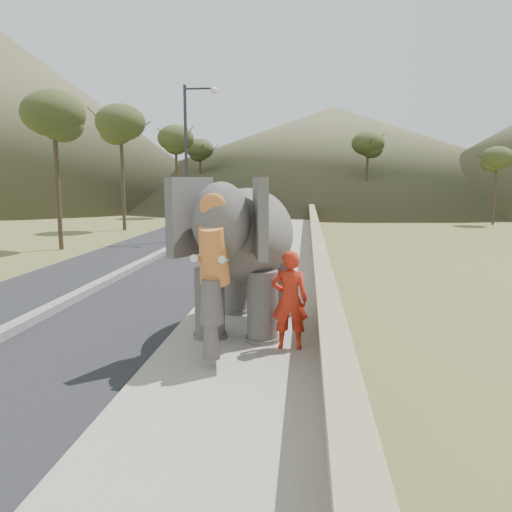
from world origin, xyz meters
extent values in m
plane|color=olive|center=(0.00, 0.00, 0.00)|extent=(160.00, 160.00, 0.00)
cube|color=black|center=(-5.00, 10.00, 0.01)|extent=(7.00, 120.00, 0.03)
cube|color=black|center=(-5.00, 10.00, 0.11)|extent=(0.35, 120.00, 0.22)
cube|color=#9E9687|center=(0.00, 10.00, 0.07)|extent=(3.00, 120.00, 0.15)
cube|color=tan|center=(1.65, 10.00, 0.55)|extent=(0.30, 120.00, 1.10)
cylinder|color=#2B2A2F|center=(-5.00, 17.56, 4.00)|extent=(0.16, 0.16, 8.00)
cylinder|color=#2B2A2F|center=(-4.20, 17.56, 7.80)|extent=(1.60, 0.10, 0.10)
sphere|color=#FFF2CC|center=(-3.50, 17.56, 7.70)|extent=(0.36, 0.36, 0.36)
cylinder|color=#2D2D33|center=(-4.50, 16.76, 1.00)|extent=(0.08, 0.08, 2.00)
cube|color=orange|center=(-4.50, 16.76, 2.10)|extent=(0.60, 0.05, 0.60)
cone|color=brown|center=(-38.00, 55.00, 11.00)|extent=(60.00, 60.00, 22.00)
cone|color=brown|center=(5.00, 70.00, 7.00)|extent=(80.00, 80.00, 14.00)
imported|color=red|center=(0.95, 0.88, 1.08)|extent=(0.68, 0.44, 1.86)
imported|color=maroon|center=(-3.92, 28.89, 0.48)|extent=(0.75, 1.85, 0.95)
imported|color=black|center=(-3.01, 28.89, 1.04)|extent=(0.81, 0.65, 1.59)
camera|label=1|loc=(1.24, -8.13, 3.29)|focal=35.00mm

